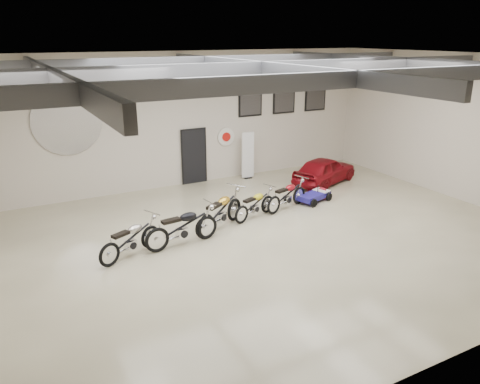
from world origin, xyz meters
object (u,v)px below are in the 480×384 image
motorcycle_red (287,195)px  vintage_car (325,170)px  motorcycle_silver (130,239)px  go_kart (317,193)px  motorcycle_gold (220,211)px  motorcycle_yellow (255,204)px  motorcycle_black (182,226)px  banner_stand (248,156)px

motorcycle_red → vintage_car: bearing=12.7°
motorcycle_silver → go_kart: (6.94, 1.24, -0.22)m
motorcycle_silver → motorcycle_gold: bearing=-13.8°
motorcycle_gold → motorcycle_yellow: size_ratio=1.24×
motorcycle_black → go_kart: motorcycle_black is taller
motorcycle_black → motorcycle_gold: size_ratio=0.97×
banner_stand → motorcycle_silver: 7.78m
motorcycle_silver → motorcycle_yellow: 4.31m
motorcycle_silver → motorcycle_red: (5.57, 1.06, -0.02)m
motorcycle_black → vintage_car: bearing=15.0°
banner_stand → motorcycle_yellow: 4.38m
banner_stand → motorcycle_gold: size_ratio=0.85×
motorcycle_yellow → motorcycle_red: size_ratio=0.94×
motorcycle_silver → motorcycle_red: size_ratio=1.03×
motorcycle_black → motorcycle_gold: bearing=14.9°
banner_stand → vintage_car: bearing=-36.2°
motorcycle_silver → vintage_car: 8.88m
motorcycle_red → motorcycle_gold: bearing=172.4°
motorcycle_silver → motorcycle_gold: (2.89, 0.58, 0.07)m
motorcycle_black → go_kart: size_ratio=1.36×
motorcycle_gold → go_kart: size_ratio=1.40×
motorcycle_red → go_kart: bearing=-10.3°
vintage_car → motorcycle_silver: bearing=87.1°
motorcycle_black → motorcycle_red: motorcycle_black is taller
motorcycle_black → motorcycle_red: bearing=7.8°
motorcycle_yellow → motorcycle_black: bearing=176.9°
go_kart → vintage_car: size_ratio=0.51×
banner_stand → motorcycle_red: banner_stand is taller
motorcycle_gold → motorcycle_red: (2.68, 0.48, -0.08)m
motorcycle_red → banner_stand: bearing=63.5°
motorcycle_silver → motorcycle_black: (1.45, 0.01, 0.05)m
banner_stand → go_kart: 3.68m
motorcycle_black → motorcycle_gold: (1.44, 0.56, 0.02)m
motorcycle_yellow → vintage_car: (4.22, 1.90, 0.07)m
banner_stand → motorcycle_silver: banner_stand is taller
banner_stand → motorcycle_black: banner_stand is taller
banner_stand → vintage_car: size_ratio=0.60×
motorcycle_black → motorcycle_gold: motorcycle_gold is taller
vintage_car → motorcycle_gold: bearing=90.4°
go_kart → vintage_car: vintage_car is taller
motorcycle_gold → vintage_car: bearing=-10.0°
banner_stand → go_kart: bearing=-72.2°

